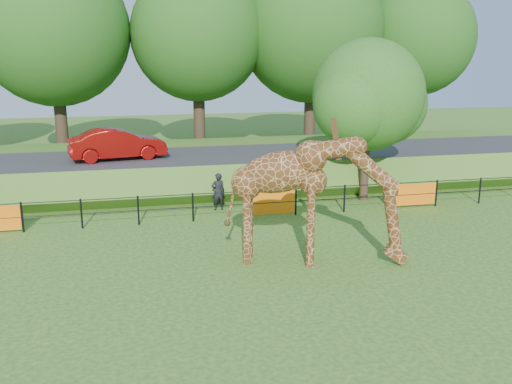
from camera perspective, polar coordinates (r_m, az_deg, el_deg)
ground at (r=14.15m, az=-2.59°, el=-12.22°), size 90.00×90.00×0.00m
giraffe at (r=16.91m, az=6.11°, el=-0.83°), size 5.47×2.62×3.88m
perimeter_fence at (r=21.39m, az=-6.33°, el=-1.53°), size 28.07×0.10×1.10m
embankment at (r=28.64m, az=-8.00°, el=2.60°), size 40.00×9.00×1.30m
road at (r=27.04m, az=-7.79°, el=3.46°), size 40.00×5.00×0.12m
car_red at (r=26.59m, az=-13.68°, el=4.69°), size 4.49×2.23×1.41m
visitor at (r=22.79m, az=-3.80°, el=0.04°), size 0.57×0.40×1.52m
tree_east at (r=24.27m, az=11.32°, el=9.09°), size 5.40×4.71×6.76m
bg_tree_line at (r=34.76m, az=-6.08°, el=15.49°), size 37.30×8.80×11.82m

